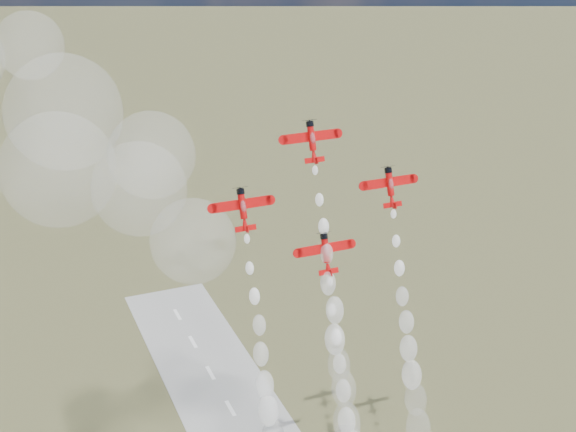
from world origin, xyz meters
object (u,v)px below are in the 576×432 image
Objects in this scene: plane_lead at (312,141)px; plane_left at (243,208)px; plane_right at (390,186)px; plane_slot at (326,253)px.

plane_left is at bearing -166.80° from plane_lead.
plane_right reaches higher than plane_slot.
plane_lead is 1.00× the size of plane_left.
plane_slot is at bearing -166.80° from plane_right.
plane_left and plane_right have the same top height.
plane_lead reaches higher than plane_slot.
plane_left is at bearing 180.00° from plane_right.
plane_lead is 17.72m from plane_right.
plane_lead reaches higher than plane_right.
plane_slot is (0.00, -6.81, -19.15)m from plane_lead.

